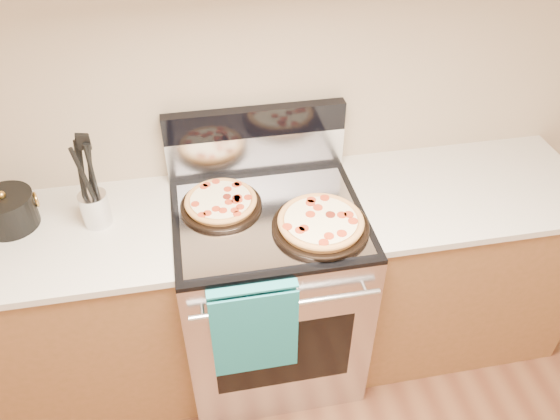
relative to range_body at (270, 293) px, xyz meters
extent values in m
plane|color=tan|center=(0.00, 0.35, 0.90)|extent=(4.00, 0.00, 4.00)
cube|color=#B7B7BC|center=(0.00, 0.00, 0.00)|extent=(0.76, 0.68, 0.90)
cube|color=black|center=(0.00, -0.34, 0.00)|extent=(0.56, 0.01, 0.40)
cube|color=black|center=(0.00, 0.00, 0.46)|extent=(0.76, 0.68, 0.02)
cube|color=silver|center=(0.00, 0.31, 0.56)|extent=(0.76, 0.06, 0.18)
cube|color=black|center=(0.00, 0.31, 0.71)|extent=(0.76, 0.06, 0.12)
cylinder|color=silver|center=(0.00, -0.38, 0.35)|extent=(0.70, 0.03, 0.03)
cube|color=gray|center=(0.00, -0.03, 0.47)|extent=(0.70, 0.55, 0.01)
cube|color=brown|center=(-0.88, 0.03, -0.01)|extent=(1.00, 0.62, 0.88)
cube|color=beige|center=(-0.88, 0.03, 0.45)|extent=(1.02, 0.64, 0.03)
cube|color=brown|center=(0.88, 0.03, -0.01)|extent=(1.00, 0.62, 0.88)
cube|color=beige|center=(0.88, 0.03, 0.45)|extent=(1.02, 0.64, 0.03)
cylinder|color=silver|center=(-0.66, 0.08, 0.53)|extent=(0.14, 0.14, 0.14)
cylinder|color=black|center=(-0.99, 0.13, 0.52)|extent=(0.26, 0.26, 0.13)
camera|label=1|loc=(-0.26, -1.64, 1.86)|focal=35.00mm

